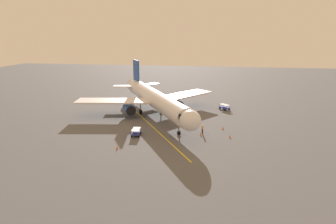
{
  "coord_description": "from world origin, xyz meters",
  "views": [
    {
      "loc": [
        -12.68,
        60.49,
        17.99
      ],
      "look_at": [
        -3.81,
        6.15,
        3.0
      ],
      "focal_mm": 30.33,
      "sensor_mm": 36.0,
      "label": 1
    }
  ],
  "objects": [
    {
      "name": "safety_cone_wing_starboard",
      "position": [
        2.45,
        19.31,
        0.28
      ],
      "size": [
        0.32,
        0.32,
        0.55
      ],
      "primitive_type": "cone",
      "color": "#F2590F",
      "rests_on": "ground"
    },
    {
      "name": "safety_cone_nose_left",
      "position": [
        -15.97,
        10.96,
        0.28
      ],
      "size": [
        0.32,
        0.32,
        0.55
      ],
      "primitive_type": "cone",
      "color": "#F2590F",
      "rests_on": "ground"
    },
    {
      "name": "baggage_cart_portside",
      "position": [
        -15.57,
        -9.28,
        0.66
      ],
      "size": [
        2.81,
        2.85,
        1.27
      ],
      "color": "#2D3899",
      "rests_on": "ground"
    },
    {
      "name": "airplane",
      "position": [
        0.43,
        -0.96,
        4.0
      ],
      "size": [
        30.7,
        36.33,
        11.5
      ],
      "color": "white",
      "rests_on": "ground"
    },
    {
      "name": "safety_cone_wing_port",
      "position": [
        -14.79,
        6.17,
        0.28
      ],
      "size": [
        0.32,
        0.32,
        0.55
      ],
      "primitive_type": "cone",
      "color": "#F2590F",
      "rests_on": "ground"
    },
    {
      "name": "apron_lead_in_line",
      "position": [
        0.28,
        5.28,
        0.01
      ],
      "size": [
        20.68,
        34.49,
        0.01
      ],
      "primitive_type": "cube",
      "rotation": [
        0.0,
        0.0,
        0.54
      ],
      "color": "yellow",
      "rests_on": "ground"
    },
    {
      "name": "ground_crew_marshaller",
      "position": [
        -10.93,
        9.38,
        0.89
      ],
      "size": [
        0.36,
        0.46,
        1.71
      ],
      "color": "#23232D",
      "rests_on": "ground"
    },
    {
      "name": "baggage_cart_near_nose",
      "position": [
        1.11,
        12.6,
        0.66
      ],
      "size": [
        1.72,
        2.7,
        1.27
      ],
      "color": "#2D3899",
      "rests_on": "ground"
    },
    {
      "name": "ground_plane",
      "position": [
        0.0,
        0.0,
        0.0
      ],
      "size": [
        220.0,
        220.0,
        0.0
      ],
      "primitive_type": "plane",
      "color": "#565659"
    },
    {
      "name": "safety_cone_nose_right",
      "position": [
        -10.72,
        10.67,
        0.28
      ],
      "size": [
        0.32,
        0.32,
        0.55
      ],
      "primitive_type": "cone",
      "color": "#F2590F",
      "rests_on": "ground"
    }
  ]
}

